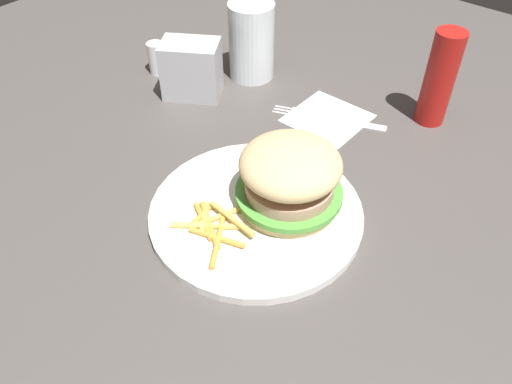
# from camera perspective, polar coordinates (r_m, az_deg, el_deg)

# --- Properties ---
(ground_plane) EXTENTS (1.60, 1.60, 0.00)m
(ground_plane) POSITION_cam_1_polar(r_m,az_deg,el_deg) (0.64, -1.90, -2.92)
(ground_plane) COLOR #47423F
(plate) EXTENTS (0.26, 0.26, 0.01)m
(plate) POSITION_cam_1_polar(r_m,az_deg,el_deg) (0.63, -0.00, -2.36)
(plate) COLOR white
(plate) RESTS_ON ground_plane
(sandwich) EXTENTS (0.13, 0.13, 0.09)m
(sandwich) POSITION_cam_1_polar(r_m,az_deg,el_deg) (0.61, 3.80, 1.74)
(sandwich) COLOR tan
(sandwich) RESTS_ON plate
(fries_pile) EXTENTS (0.11, 0.09, 0.01)m
(fries_pile) POSITION_cam_1_polar(r_m,az_deg,el_deg) (0.61, -4.79, -3.66)
(fries_pile) COLOR gold
(fries_pile) RESTS_ON plate
(napkin) EXTENTS (0.11, 0.11, 0.00)m
(napkin) POSITION_cam_1_polar(r_m,az_deg,el_deg) (0.81, 8.01, 8.21)
(napkin) COLOR white
(napkin) RESTS_ON ground_plane
(fork) EXTENTS (0.08, 0.17, 0.00)m
(fork) POSITION_cam_1_polar(r_m,az_deg,el_deg) (0.80, 7.91, 8.37)
(fork) COLOR silver
(fork) RESTS_ON napkin
(drink_glass) EXTENTS (0.08, 0.08, 0.13)m
(drink_glass) POSITION_cam_1_polar(r_m,az_deg,el_deg) (0.88, -0.51, 16.24)
(drink_glass) COLOR silver
(drink_glass) RESTS_ON ground_plane
(napkin_dispenser) EXTENTS (0.10, 0.11, 0.09)m
(napkin_dispenser) POSITION_cam_1_polar(r_m,az_deg,el_deg) (0.84, -7.22, 13.43)
(napkin_dispenser) COLOR #B7BABF
(napkin_dispenser) RESTS_ON ground_plane
(ketchup_bottle) EXTENTS (0.04, 0.04, 0.14)m
(ketchup_bottle) POSITION_cam_1_polar(r_m,az_deg,el_deg) (0.80, 19.82, 11.84)
(ketchup_bottle) COLOR #B21914
(ketchup_bottle) RESTS_ON ground_plane
(salt_shaker) EXTENTS (0.03, 0.03, 0.06)m
(salt_shaker) POSITION_cam_1_polar(r_m,az_deg,el_deg) (0.92, -11.05, 14.46)
(salt_shaker) COLOR white
(salt_shaker) RESTS_ON ground_plane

